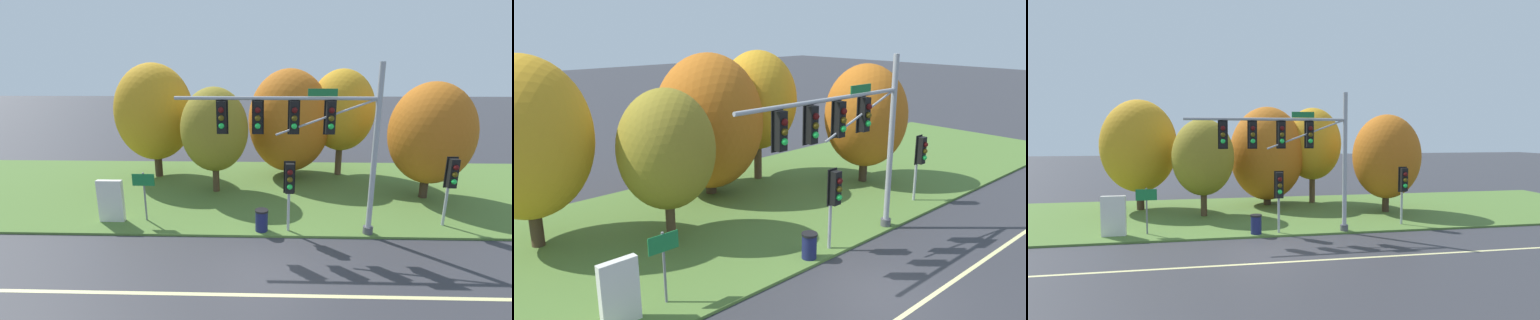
# 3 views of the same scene
# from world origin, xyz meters

# --- Properties ---
(ground_plane) EXTENTS (160.00, 160.00, 0.00)m
(ground_plane) POSITION_xyz_m (0.00, 0.00, 0.00)
(ground_plane) COLOR #333338
(lane_stripe) EXTENTS (36.00, 0.16, 0.01)m
(lane_stripe) POSITION_xyz_m (0.00, -1.20, 0.00)
(lane_stripe) COLOR beige
(lane_stripe) RESTS_ON ground
(grass_verge) EXTENTS (48.00, 11.50, 0.10)m
(grass_verge) POSITION_xyz_m (0.00, 8.25, 0.05)
(grass_verge) COLOR #517533
(grass_verge) RESTS_ON ground
(traffic_signal_mast) EXTENTS (7.90, 0.49, 6.83)m
(traffic_signal_mast) POSITION_xyz_m (1.57, 2.81, 4.44)
(traffic_signal_mast) COLOR #9EA0A5
(traffic_signal_mast) RESTS_ON grass_verge
(pedestrian_signal_near_kerb) EXTENTS (0.46, 0.55, 3.08)m
(pedestrian_signal_near_kerb) POSITION_xyz_m (7.68, 3.52, 2.33)
(pedestrian_signal_near_kerb) COLOR #9EA0A5
(pedestrian_signal_near_kerb) RESTS_ON grass_verge
(pedestrian_signal_further_along) EXTENTS (0.46, 0.55, 3.03)m
(pedestrian_signal_further_along) POSITION_xyz_m (0.94, 2.82, 2.28)
(pedestrian_signal_further_along) COLOR #9EA0A5
(pedestrian_signal_further_along) RESTS_ON grass_verge
(route_sign_post) EXTENTS (0.98, 0.08, 2.22)m
(route_sign_post) POSITION_xyz_m (-5.35, 3.83, 1.63)
(route_sign_post) COLOR slate
(route_sign_post) RESTS_ON grass_verge
(tree_nearest_road) EXTENTS (4.66, 4.66, 6.97)m
(tree_nearest_road) POSITION_xyz_m (-6.77, 10.40, 4.14)
(tree_nearest_road) COLOR #423021
(tree_nearest_road) RESTS_ON grass_verge
(tree_left_of_mast) EXTENTS (3.60, 3.60, 5.71)m
(tree_left_of_mast) POSITION_xyz_m (-2.75, 7.75, 3.55)
(tree_left_of_mast) COLOR #4C3823
(tree_left_of_mast) RESTS_ON grass_verge
(tree_behind_signpost) EXTENTS (5.05, 5.05, 6.64)m
(tree_behind_signpost) POSITION_xyz_m (1.42, 10.88, 3.58)
(tree_behind_signpost) COLOR #423021
(tree_behind_signpost) RESTS_ON grass_verge
(tree_mid_verge) EXTENTS (4.00, 4.00, 6.62)m
(tree_mid_verge) POSITION_xyz_m (4.65, 11.13, 4.21)
(tree_mid_verge) COLOR brown
(tree_mid_verge) RESTS_ON grass_verge
(tree_tall_centre) EXTENTS (4.13, 4.13, 6.00)m
(tree_tall_centre) POSITION_xyz_m (8.32, 7.09, 3.51)
(tree_tall_centre) COLOR #423021
(tree_tall_centre) RESTS_ON grass_verge
(info_kiosk) EXTENTS (1.10, 0.24, 1.90)m
(info_kiosk) POSITION_xyz_m (-6.82, 3.70, 1.04)
(info_kiosk) COLOR silver
(info_kiosk) RESTS_ON grass_verge
(trash_bin) EXTENTS (0.56, 0.56, 0.93)m
(trash_bin) POSITION_xyz_m (-0.18, 2.95, 0.57)
(trash_bin) COLOR #191E4C
(trash_bin) RESTS_ON grass_verge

